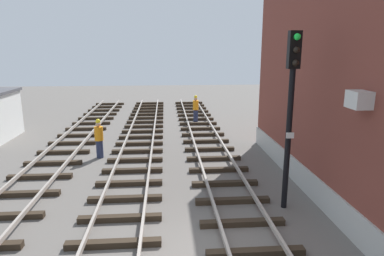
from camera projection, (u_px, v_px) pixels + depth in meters
name	position (u px, v px, depth m)	size (l,w,h in m)	color
track_near_building	(256.00, 251.00, 8.51)	(2.50, 49.14, 0.32)	#2D2319
signal_mast	(291.00, 102.00, 10.33)	(0.36, 0.40, 5.57)	black
track_worker_foreground	(196.00, 109.00, 23.82)	(0.40, 0.40, 1.87)	#262D4C
track_worker_distant	(99.00, 139.00, 15.96)	(0.40, 0.40, 1.87)	#262D4C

